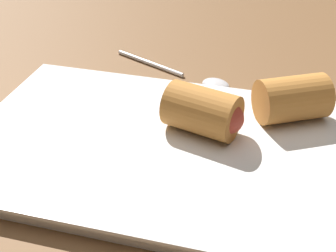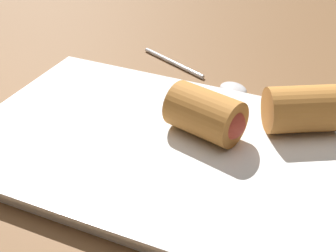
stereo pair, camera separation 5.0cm
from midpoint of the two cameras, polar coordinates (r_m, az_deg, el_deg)
name	(u,v)px [view 1 (the left image)]	position (r cm, az deg, el deg)	size (l,w,h in cm)	color
table_surface	(142,161)	(41.70, -6.58, -4.44)	(180.00, 140.00, 2.00)	brown
serving_plate	(168,149)	(39.98, -3.58, -2.98)	(34.63, 21.76, 1.50)	white
roll_front_left	(206,112)	(39.62, 1.08, 1.58)	(7.17, 5.51, 4.07)	#B77533
roll_front_right	(296,98)	(42.56, 12.14, 3.21)	(7.32, 6.50, 4.07)	#B77533
spoon	(199,80)	(51.23, 1.04, 5.58)	(15.06, 7.83, 1.08)	silver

